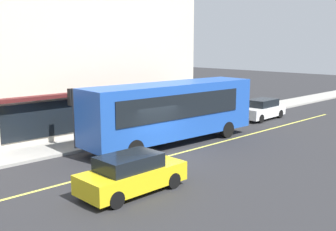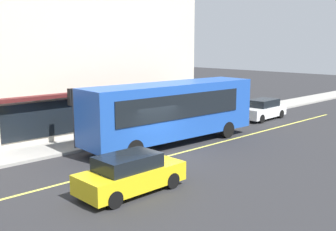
{
  "view_description": "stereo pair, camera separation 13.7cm",
  "coord_description": "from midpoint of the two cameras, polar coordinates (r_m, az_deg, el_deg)",
  "views": [
    {
      "loc": [
        -13.46,
        -14.27,
        5.67
      ],
      "look_at": [
        2.16,
        2.1,
        1.6
      ],
      "focal_mm": 42.55,
      "sensor_mm": 36.0,
      "label": 1
    },
    {
      "loc": [
        -13.36,
        -14.37,
        5.67
      ],
      "look_at": [
        2.16,
        2.1,
        1.6
      ],
      "focal_mm": 42.55,
      "sensor_mm": 36.0,
      "label": 2
    }
  ],
  "objects": [
    {
      "name": "ground",
      "position": [
        20.42,
        -0.52,
        -5.92
      ],
      "size": [
        120.0,
        120.0,
        0.0
      ],
      "primitive_type": "plane",
      "color": "#28282B"
    },
    {
      "name": "sidewalk",
      "position": [
        24.22,
        -8.75,
        -3.28
      ],
      "size": [
        80.0,
        2.64,
        0.15
      ],
      "primitive_type": "cube",
      "color": "#9E9B93",
      "rests_on": "ground"
    },
    {
      "name": "lane_centre_stripe",
      "position": [
        20.42,
        -0.52,
        -5.91
      ],
      "size": [
        36.0,
        0.16,
        0.01
      ],
      "primitive_type": "cube",
      "color": "#D8D14C",
      "rests_on": "ground"
    },
    {
      "name": "storefront_building",
      "position": [
        29.28,
        -17.44,
        12.13
      ],
      "size": [
        18.43,
        11.53,
        13.79
      ],
      "color": "beige",
      "rests_on": "ground"
    },
    {
      "name": "bus",
      "position": [
        22.71,
        0.48,
        0.86
      ],
      "size": [
        11.22,
        2.97,
        3.5
      ],
      "color": "#1E4CAD",
      "rests_on": "ground"
    },
    {
      "name": "traffic_light",
      "position": [
        21.77,
        -13.76,
        1.62
      ],
      "size": [
        0.3,
        0.52,
        3.2
      ],
      "color": "#2D2D33",
      "rests_on": "sidewalk"
    },
    {
      "name": "car_white",
      "position": [
        31.25,
        13.13,
        0.86
      ],
      "size": [
        4.37,
        2.0,
        1.52
      ],
      "color": "white",
      "rests_on": "ground"
    },
    {
      "name": "car_yellow",
      "position": [
        15.56,
        -5.5,
        -8.32
      ],
      "size": [
        4.33,
        1.91,
        1.52
      ],
      "color": "yellow",
      "rests_on": "ground"
    },
    {
      "name": "pedestrian_at_corner",
      "position": [
        26.36,
        -4.05,
        0.28
      ],
      "size": [
        0.34,
        0.34,
        1.65
      ],
      "color": "black",
      "rests_on": "sidewalk"
    }
  ]
}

